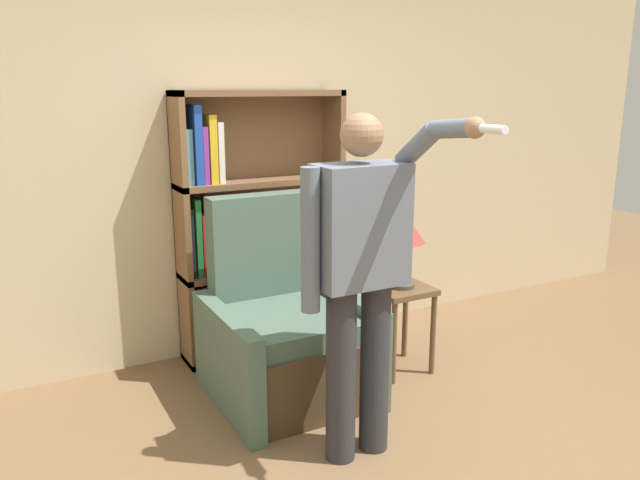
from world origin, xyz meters
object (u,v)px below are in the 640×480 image
object	(u,v)px
armchair	(283,336)
table_lamp	(403,231)
bookcase	(245,230)
person_standing	(360,268)
side_table	(401,305)

from	to	relation	value
armchair	table_lamp	xyz separation A→B (m)	(0.81, -0.08, 0.59)
bookcase	person_standing	world-z (taller)	bookcase
armchair	side_table	xyz separation A→B (m)	(0.81, -0.08, 0.09)
side_table	table_lamp	size ratio (longest dim) A/B	1.17
side_table	table_lamp	bearing A→B (deg)	-116.57
bookcase	person_standing	bearing A→B (deg)	-89.25
bookcase	armchair	world-z (taller)	bookcase
table_lamp	armchair	bearing A→B (deg)	174.52
bookcase	armchair	bearing A→B (deg)	-92.65
bookcase	side_table	xyz separation A→B (m)	(0.78, -0.75, -0.43)
bookcase	armchair	size ratio (longest dim) A/B	1.53
armchair	side_table	world-z (taller)	armchair
bookcase	table_lamp	distance (m)	1.09
armchair	person_standing	world-z (taller)	person_standing
person_standing	table_lamp	size ratio (longest dim) A/B	3.49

